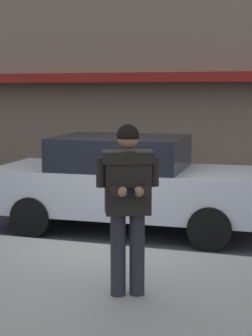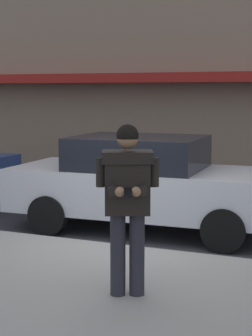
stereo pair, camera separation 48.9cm
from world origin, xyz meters
The scene contains 5 objects.
ground_plane centered at (0.00, 0.00, 0.00)m, with size 80.00×80.00×0.00m, color #333338.
sidewalk centered at (1.00, -2.85, 0.07)m, with size 32.00×5.30×0.14m, color #99968E.
curb_paint_line centered at (1.00, 0.05, 0.00)m, with size 28.00×0.12×0.01m, color silver.
parked_sedan_mid centered at (-0.06, 1.24, 0.79)m, with size 4.56×2.06×1.54m.
man_texting_on_phone centered at (0.93, -1.99, 1.25)m, with size 0.61×0.65×1.81m.
Camera 1 is at (2.63, -7.42, 2.28)m, focal length 60.00 mm.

